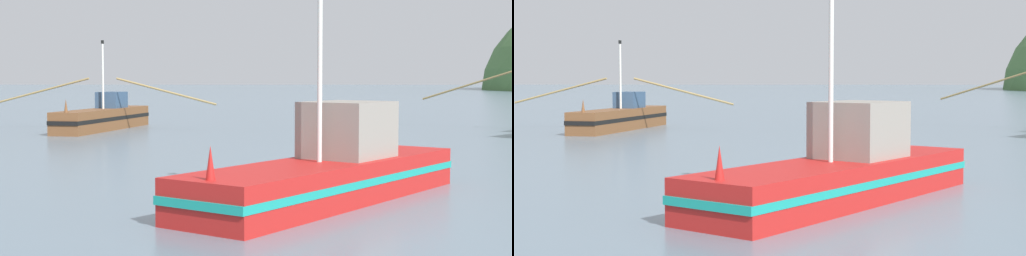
{
  "view_description": "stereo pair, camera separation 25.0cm",
  "coord_description": "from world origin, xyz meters",
  "views": [
    {
      "loc": [
        4.05,
        1.22,
        3.11
      ],
      "look_at": [
        3.29,
        26.99,
        1.4
      ],
      "focal_mm": 54.69,
      "sensor_mm": 36.0,
      "label": 1
    },
    {
      "loc": [
        4.3,
        1.23,
        3.11
      ],
      "look_at": [
        3.29,
        26.99,
        1.4
      ],
      "focal_mm": 54.69,
      "sensor_mm": 36.0,
      "label": 2
    }
  ],
  "objects": [
    {
      "name": "fishing_boat_red",
      "position": [
        5.36,
        20.57,
        0.74
      ],
      "size": [
        7.59,
        9.51,
        6.39
      ],
      "rotation": [
        0.0,
        0.0,
        4.11
      ],
      "color": "red",
      "rests_on": "ground"
    },
    {
      "name": "fishing_boat_brown",
      "position": [
        -6.17,
        46.38,
        0.73
      ],
      "size": [
        13.47,
        10.65,
        5.21
      ],
      "rotation": [
        0.0,
        0.0,
        4.53
      ],
      "color": "brown",
      "rests_on": "ground"
    }
  ]
}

